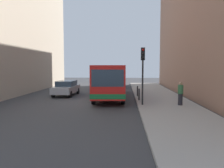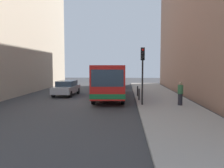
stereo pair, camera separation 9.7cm
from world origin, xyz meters
name	(u,v)px [view 2 (the right image)]	position (x,y,z in m)	size (l,w,h in m)	color
ground_plane	(96,103)	(0.00, 0.00, 0.00)	(80.00, 80.00, 0.00)	#38383A
sidewalk	(164,103)	(5.40, 0.00, 0.07)	(4.40, 40.00, 0.15)	#9E9991
bus	(109,79)	(0.82, 3.36, 1.73)	(3.03, 11.13, 3.00)	red
car_beside_bus	(67,88)	(-3.58, 4.43, 0.78)	(1.97, 4.45, 1.48)	#A5A8AD
car_behind_bus	(118,82)	(1.22, 13.35, 0.78)	(2.07, 4.50, 1.48)	navy
traffic_light	(143,65)	(3.55, -1.56, 3.01)	(0.28, 0.33, 4.10)	black
bollard_near	(139,94)	(3.45, 0.71, 0.62)	(0.11, 0.11, 0.95)	black
bollard_mid	(138,91)	(3.45, 3.17, 0.62)	(0.11, 0.11, 0.95)	black
pedestrian_near_signal	(180,94)	(6.24, -1.57, 0.99)	(0.38, 0.38, 1.68)	#26262D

